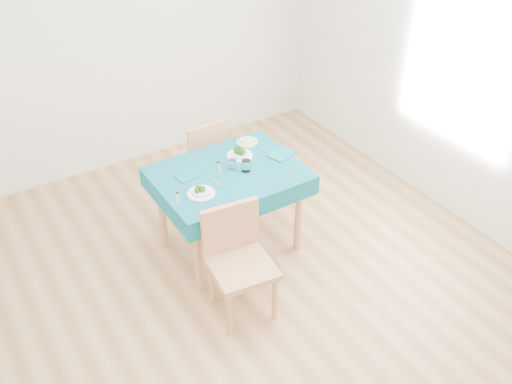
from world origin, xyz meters
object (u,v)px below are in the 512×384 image
bowl_far (240,153)px  chair_near (242,255)px  bowl_near (201,191)px  chair_far (199,154)px  side_plate (247,142)px  table (230,211)px

bowl_far → chair_near: bearing=-120.3°
chair_near → bowl_near: size_ratio=5.18×
chair_near → chair_far: (0.42, 1.46, -0.07)m
chair_near → side_plate: 1.21m
table → chair_near: bearing=-113.1°
chair_near → side_plate: bearing=63.5°
bowl_far → side_plate: (0.17, 0.16, -0.03)m
bowl_near → chair_near: bearing=-87.0°
chair_far → bowl_far: chair_far is taller
chair_far → side_plate: 0.60m
chair_near → bowl_near: bearing=99.9°
table → bowl_far: bowl_far is taller
table → chair_near: (-0.29, -0.68, 0.16)m
chair_near → bowl_near: (-0.03, 0.53, 0.25)m
chair_far → table: bearing=77.6°
chair_near → bowl_far: size_ratio=5.11×
bowl_near → bowl_far: size_ratio=0.99×
chair_near → bowl_near: chair_near is taller
chair_near → table: bearing=73.8°
table → chair_near: chair_near is taller
chair_far → bowl_far: bearing=93.1°
chair_near → chair_far: bearing=80.8°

